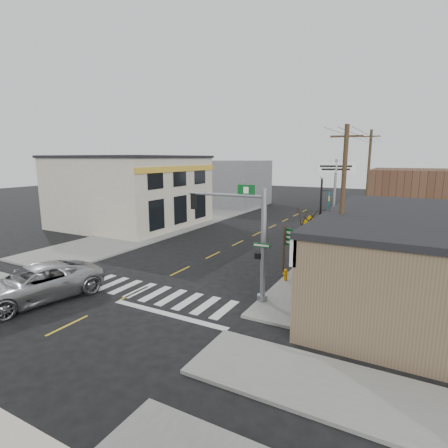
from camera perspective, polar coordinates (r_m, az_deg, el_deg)
The scene contains 20 objects.
ground at distance 18.76m, azimuth -14.35°, elevation -10.84°, with size 140.00×140.00×0.00m, color black.
sidewalk_right at distance 26.75m, azimuth 20.89°, elevation -4.54°, with size 6.00×38.00×0.13m, color slate.
sidewalk_left at distance 33.88m, azimuth -10.81°, elevation -0.89°, with size 6.00×38.00×0.13m, color slate.
center_line at distance 24.89m, azimuth -1.81°, elevation -5.09°, with size 0.12×56.00×0.01m, color gold.
crosswalk at distance 19.03m, azimuth -13.52°, elevation -10.47°, with size 11.00×2.20×0.01m, color silver.
left_building at distance 36.75m, azimuth -14.89°, elevation 5.10°, with size 12.00×12.00×6.80m, color #C0B7A0.
bldg_distant_right at distance 42.90m, azimuth 28.15°, elevation 4.15°, with size 8.00×10.00×5.60m, color brown.
bldg_distant_left at distance 50.41m, azimuth 0.99°, elevation 6.67°, with size 9.00×10.00×6.40m, color slate.
suv at distance 19.27m, azimuth -28.44°, elevation -8.57°, with size 2.83×6.13×1.70m, color #A2A6A8.
traffic_signal_pole at distance 16.38m, azimuth 4.37°, elevation -1.30°, with size 4.31×0.36×5.45m.
guide_sign at distance 20.62m, azimuth 11.48°, elevation -3.07°, with size 1.60×0.14×2.81m.
fire_hydrant at distance 19.76m, azimuth 10.02°, elevation -8.05°, with size 0.21×0.21×0.65m.
ped_crossing_sign at distance 24.01m, azimuth 13.93°, elevation -0.73°, with size 1.15×0.08×2.97m.
lamp_post at distance 26.38m, azimuth 15.62°, elevation 2.72°, with size 0.71×0.56×5.44m.
dance_center_sign at distance 30.00m, azimuth 17.74°, elevation 7.03°, with size 3.10×0.19×6.59m.
bare_tree at distance 18.12m, azimuth 14.45°, elevation 1.43°, with size 2.44×2.44×4.88m.
shrub_front at distance 16.35m, azimuth 20.50°, elevation -12.16°, with size 1.31×1.31×0.98m, color #1A3E1F.
shrub_back at distance 22.93m, azimuth 19.25°, elevation -5.72°, with size 1.07×1.07×0.80m, color black.
utility_pole_near at distance 17.24m, azimuth 18.67°, elevation 1.89°, with size 1.42×0.21×8.15m.
utility_pole_far at distance 34.99m, azimuth 22.43°, elevation 6.73°, with size 1.59×0.24×9.17m.
Camera 1 is at (12.00, -12.71, 6.80)m, focal length 28.00 mm.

